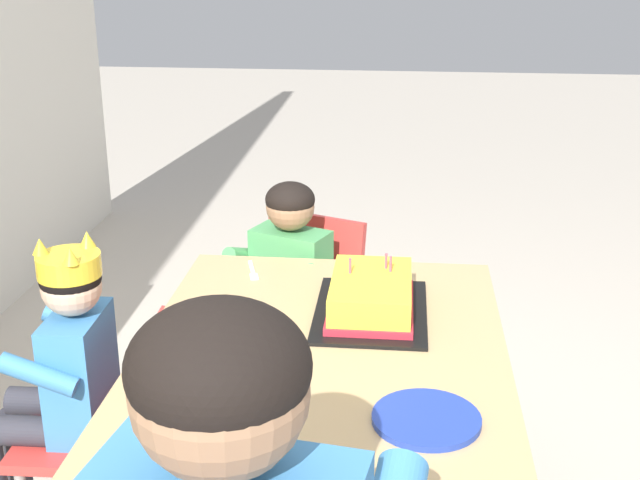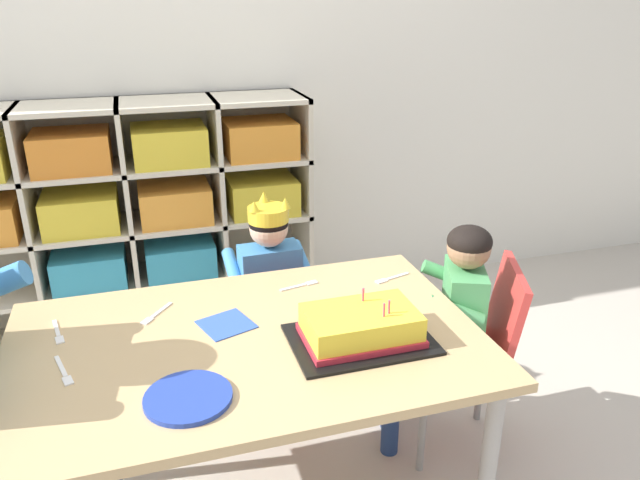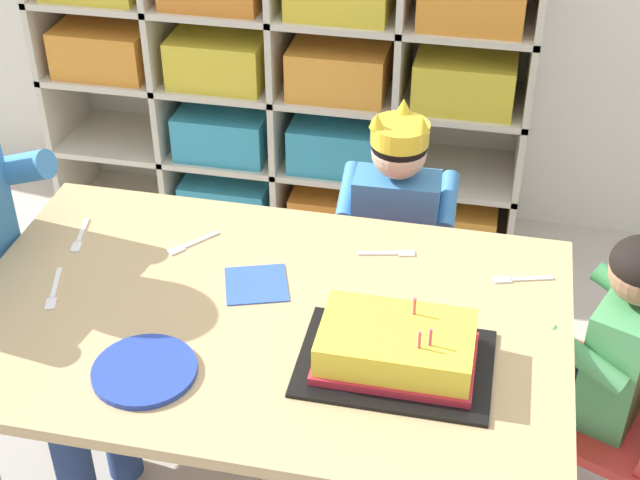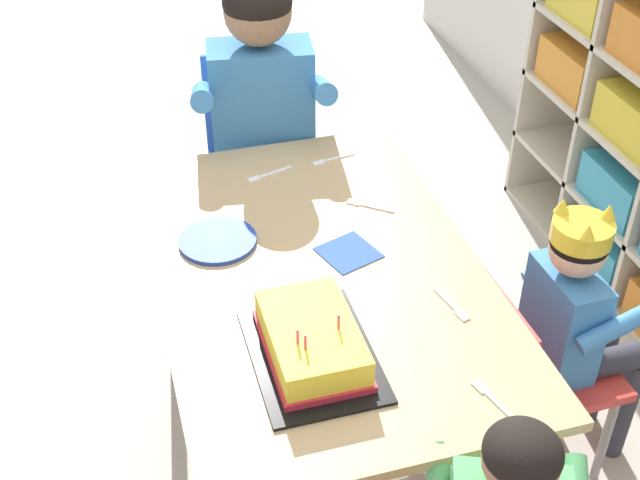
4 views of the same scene
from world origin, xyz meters
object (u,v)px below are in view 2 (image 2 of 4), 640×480
(activity_table, at_px, (248,361))
(fork_at_table_front_edge, at_px, (64,372))
(guest_at_table_side, at_px, (447,312))
(fork_scattered_mid_table, at_px, (302,285))
(child_with_crown, at_px, (268,276))
(fork_beside_plate_stack, at_px, (58,333))
(birthday_cake_on_tray, at_px, (361,328))
(paper_plate_stack, at_px, (188,397))
(classroom_chair_guest_side, at_px, (476,344))
(classroom_chair_blue, at_px, (276,325))
(fork_near_cake_tray, at_px, (390,278))
(fork_near_child_seat, at_px, (155,315))

(activity_table, relative_size, fork_at_table_front_edge, 8.83)
(guest_at_table_side, relative_size, fork_at_table_front_edge, 5.93)
(fork_scattered_mid_table, bearing_deg, child_with_crown, -97.46)
(child_with_crown, distance_m, fork_beside_plate_stack, 0.79)
(guest_at_table_side, xyz_separation_m, fork_scattered_mid_table, (-0.45, 0.08, 0.12))
(activity_table, xyz_separation_m, guest_at_table_side, (0.67, 0.17, -0.06))
(birthday_cake_on_tray, distance_m, paper_plate_stack, 0.46)
(classroom_chair_guest_side, bearing_deg, guest_at_table_side, -90.00)
(child_with_crown, bearing_deg, classroom_chair_blue, 89.85)
(fork_near_cake_tray, bearing_deg, child_with_crown, 111.99)
(classroom_chair_blue, xyz_separation_m, paper_plate_stack, (-0.35, -0.71, 0.28))
(fork_scattered_mid_table, bearing_deg, classroom_chair_blue, -96.05)
(classroom_chair_blue, bearing_deg, guest_at_table_side, 143.52)
(guest_at_table_side, xyz_separation_m, paper_plate_stack, (-0.83, -0.38, 0.13))
(paper_plate_stack, bearing_deg, child_with_crown, 66.67)
(fork_near_child_seat, bearing_deg, fork_near_cake_tray, -49.49)
(classroom_chair_blue, xyz_separation_m, child_with_crown, (-0.00, 0.10, 0.15))
(paper_plate_stack, height_order, fork_near_child_seat, paper_plate_stack)
(paper_plate_stack, bearing_deg, fork_scattered_mid_table, 50.25)
(guest_at_table_side, bearing_deg, paper_plate_stack, -43.42)
(classroom_chair_guest_side, distance_m, fork_scattered_mid_table, 0.61)
(child_with_crown, height_order, fork_scattered_mid_table, child_with_crown)
(fork_beside_plate_stack, bearing_deg, activity_table, -121.66)
(fork_near_child_seat, distance_m, fork_scattered_mid_table, 0.43)
(classroom_chair_guest_side, relative_size, fork_near_cake_tray, 5.38)
(activity_table, height_order, fork_beside_plate_stack, fork_beside_plate_stack)
(activity_table, height_order, fork_scattered_mid_table, fork_scattered_mid_table)
(fork_beside_plate_stack, bearing_deg, fork_near_cake_tray, -98.76)
(child_with_crown, xyz_separation_m, guest_at_table_side, (0.48, -0.44, 0.01))
(activity_table, relative_size, classroom_chair_blue, 2.00)
(child_with_crown, height_order, paper_plate_stack, child_with_crown)
(classroom_chair_guest_side, height_order, paper_plate_stack, classroom_chair_guest_side)
(classroom_chair_blue, bearing_deg, fork_near_child_seat, 35.99)
(fork_near_cake_tray, relative_size, fork_at_table_front_edge, 0.92)
(fork_beside_plate_stack, relative_size, fork_near_cake_tray, 1.05)
(guest_at_table_side, bearing_deg, fork_scattered_mid_table, -78.09)
(guest_at_table_side, distance_m, fork_near_cake_tray, 0.22)
(child_with_crown, height_order, fork_near_cake_tray, child_with_crown)
(classroom_chair_blue, xyz_separation_m, fork_at_table_front_edge, (-0.62, -0.52, 0.27))
(paper_plate_stack, distance_m, fork_beside_plate_stack, 0.48)
(activity_table, relative_size, fork_beside_plate_stack, 9.20)
(paper_plate_stack, relative_size, fork_near_child_seat, 1.76)
(fork_beside_plate_stack, bearing_deg, guest_at_table_side, -101.66)
(classroom_chair_blue, bearing_deg, birthday_cake_on_tray, 96.83)
(fork_near_cake_tray, bearing_deg, classroom_chair_blue, 120.52)
(activity_table, height_order, guest_at_table_side, guest_at_table_side)
(classroom_chair_guest_side, height_order, birthday_cake_on_tray, birthday_cake_on_tray)
(fork_near_cake_tray, bearing_deg, fork_scattered_mid_table, 156.94)
(birthday_cake_on_tray, distance_m, fork_scattered_mid_table, 0.35)
(activity_table, relative_size, fork_near_cake_tray, 9.64)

